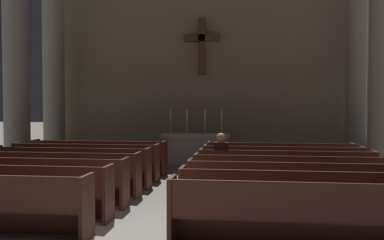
{
  "coord_description": "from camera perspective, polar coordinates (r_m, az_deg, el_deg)",
  "views": [
    {
      "loc": [
        1.67,
        -5.87,
        1.96
      ],
      "look_at": [
        0.0,
        7.01,
        1.5
      ],
      "focal_mm": 39.83,
      "sensor_mm": 36.0,
      "label": 1
    }
  ],
  "objects": [
    {
      "name": "pew_right_row_7",
      "position": [
        11.72,
        11.59,
        -5.26
      ],
      "size": [
        3.87,
        0.5,
        0.95
      ],
      "color": "#4C2319",
      "rests_on": "ground"
    },
    {
      "name": "pew_left_row_4",
      "position": [
        9.79,
        -18.26,
        -6.76
      ],
      "size": [
        3.87,
        0.5,
        0.95
      ],
      "color": "#4C2319",
      "rests_on": "ground"
    },
    {
      "name": "apse_with_cross",
      "position": [
        16.18,
        1.43,
        8.39
      ],
      "size": [
        11.86,
        0.5,
        7.49
      ],
      "color": "gray",
      "rests_on": "ground"
    },
    {
      "name": "altar",
      "position": [
        14.07,
        0.53,
        -3.77
      ],
      "size": [
        2.2,
        0.9,
        1.01
      ],
      "color": "#BCB7AD",
      "rests_on": "ground"
    },
    {
      "name": "candlestick_inner_right",
      "position": [
        13.98,
        1.75,
        -0.78
      ],
      "size": [
        0.16,
        0.16,
        0.79
      ],
      "color": "#B79338",
      "rests_on": "altar"
    },
    {
      "name": "pew_right_row_5",
      "position": [
        9.83,
        12.42,
        -6.67
      ],
      "size": [
        3.87,
        0.5,
        0.95
      ],
      "color": "#4C2319",
      "rests_on": "ground"
    },
    {
      "name": "column_right_fourth",
      "position": [
        15.23,
        21.34,
        6.6
      ],
      "size": [
        1.16,
        1.16,
        6.58
      ],
      "color": "#9E998E",
      "rests_on": "ground"
    },
    {
      "name": "pew_right_row_2",
      "position": [
        7.01,
        14.53,
        -10.22
      ],
      "size": [
        3.87,
        0.5,
        0.95
      ],
      "color": "#4C2319",
      "rests_on": "ground"
    },
    {
      "name": "column_left_fourth",
      "position": [
        16.35,
        -18.03,
        6.31
      ],
      "size": [
        1.16,
        1.16,
        6.58
      ],
      "color": "#9E998E",
      "rests_on": "ground"
    },
    {
      "name": "pew_right_row_3",
      "position": [
        7.94,
        13.66,
        -8.76
      ],
      "size": [
        3.87,
        0.5,
        0.95
      ],
      "color": "#4C2319",
      "rests_on": "ground"
    },
    {
      "name": "pew_right_row_4",
      "position": [
        8.88,
        12.97,
        -7.6
      ],
      "size": [
        3.87,
        0.5,
        0.95
      ],
      "color": "#4C2319",
      "rests_on": "ground"
    },
    {
      "name": "candlestick_outer_right",
      "position": [
        13.94,
        4.0,
        -0.8
      ],
      "size": [
        0.16,
        0.16,
        0.79
      ],
      "color": "#B79338",
      "rests_on": "altar"
    },
    {
      "name": "lone_worshipper",
      "position": [
        9.81,
        3.92,
        -5.37
      ],
      "size": [
        0.32,
        0.43,
        1.32
      ],
      "color": "#26262B",
      "rests_on": "ground"
    },
    {
      "name": "pew_left_row_5",
      "position": [
        10.65,
        -16.01,
        -6.03
      ],
      "size": [
        3.87,
        0.5,
        0.95
      ],
      "color": "#4C2319",
      "rests_on": "ground"
    },
    {
      "name": "pew_right_row_6",
      "position": [
        10.77,
        11.97,
        -5.9
      ],
      "size": [
        3.87,
        0.5,
        0.95
      ],
      "color": "#4C2319",
      "rests_on": "ground"
    },
    {
      "name": "pew_left_row_2",
      "position": [
        8.12,
        -24.2,
        -8.64
      ],
      "size": [
        3.87,
        0.5,
        0.95
      ],
      "color": "#4C2319",
      "rests_on": "ground"
    },
    {
      "name": "pew_right_row_1",
      "position": [
        6.08,
        15.68,
        -12.12
      ],
      "size": [
        3.87,
        0.5,
        0.95
      ],
      "color": "#4C2319",
      "rests_on": "ground"
    },
    {
      "name": "candlestick_inner_left",
      "position": [
        14.05,
        -0.68,
        -0.77
      ],
      "size": [
        0.16,
        0.16,
        0.79
      ],
      "color": "#B79338",
      "rests_on": "altar"
    },
    {
      "name": "pew_left_row_7",
      "position": [
        12.42,
        -12.48,
        -4.85
      ],
      "size": [
        3.87,
        0.5,
        0.95
      ],
      "color": "#4C2319",
      "rests_on": "ground"
    },
    {
      "name": "pew_left_row_3",
      "position": [
        8.94,
        -20.95,
        -7.62
      ],
      "size": [
        3.87,
        0.5,
        0.95
      ],
      "color": "#4C2319",
      "rests_on": "ground"
    },
    {
      "name": "column_left_third",
      "position": [
        14.11,
        -22.48,
        6.95
      ],
      "size": [
        1.16,
        1.16,
        6.58
      ],
      "color": "#9E998E",
      "rests_on": "ground"
    },
    {
      "name": "candlestick_outer_left",
      "position": [
        14.14,
        -2.89,
        -0.75
      ],
      "size": [
        0.16,
        0.16,
        0.79
      ],
      "color": "#B79338",
      "rests_on": "altar"
    },
    {
      "name": "pew_left_row_6",
      "position": [
        11.53,
        -14.11,
        -5.4
      ],
      "size": [
        3.87,
        0.5,
        0.95
      ],
      "color": "#4C2319",
      "rests_on": "ground"
    },
    {
      "name": "column_right_third",
      "position": [
        12.8,
        24.1,
        7.46
      ],
      "size": [
        1.16,
        1.16,
        6.58
      ],
      "color": "#9E998E",
      "rests_on": "ground"
    }
  ]
}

